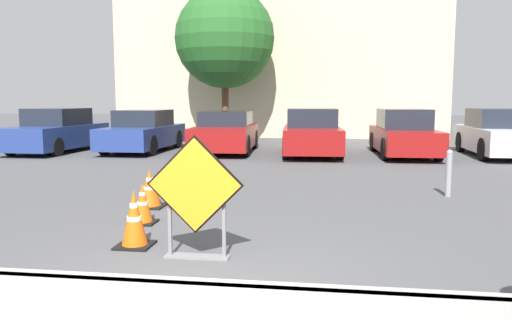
{
  "coord_description": "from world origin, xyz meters",
  "views": [
    {
      "loc": [
        1.15,
        -4.39,
        1.84
      ],
      "look_at": [
        -0.37,
        6.38,
        0.52
      ],
      "focal_mm": 35.0,
      "sensor_mm": 36.0,
      "label": 1
    }
  ],
  "objects_px": {
    "traffic_cone_nearest": "(134,219)",
    "parked_car_nearest": "(57,132)",
    "traffic_cone_second": "(143,204)",
    "parked_car_second": "(143,132)",
    "road_closed_sign": "(195,194)",
    "parked_car_fourth": "(312,133)",
    "parked_car_fifth": "(404,134)",
    "bollard_nearest": "(449,172)",
    "traffic_cone_third": "(150,189)",
    "parked_car_third": "(226,133)",
    "parked_car_sixth": "(498,134)"
  },
  "relations": [
    {
      "from": "parked_car_second",
      "to": "road_closed_sign",
      "type": "bearing_deg",
      "value": 114.03
    },
    {
      "from": "parked_car_second",
      "to": "parked_car_nearest",
      "type": "bearing_deg",
      "value": 10.78
    },
    {
      "from": "parked_car_fifth",
      "to": "parked_car_second",
      "type": "bearing_deg",
      "value": -3.09
    },
    {
      "from": "traffic_cone_third",
      "to": "parked_car_fifth",
      "type": "bearing_deg",
      "value": 57.91
    },
    {
      "from": "traffic_cone_third",
      "to": "parked_car_sixth",
      "type": "bearing_deg",
      "value": 46.66
    },
    {
      "from": "traffic_cone_second",
      "to": "parked_car_sixth",
      "type": "height_order",
      "value": "parked_car_sixth"
    },
    {
      "from": "road_closed_sign",
      "to": "traffic_cone_nearest",
      "type": "distance_m",
      "value": 1.05
    },
    {
      "from": "parked_car_second",
      "to": "parked_car_fifth",
      "type": "height_order",
      "value": "parked_car_fifth"
    },
    {
      "from": "bollard_nearest",
      "to": "parked_car_nearest",
      "type": "bearing_deg",
      "value": 150.1
    },
    {
      "from": "parked_car_fifth",
      "to": "bollard_nearest",
      "type": "height_order",
      "value": "parked_car_fifth"
    },
    {
      "from": "road_closed_sign",
      "to": "traffic_cone_nearest",
      "type": "bearing_deg",
      "value": 157.48
    },
    {
      "from": "traffic_cone_nearest",
      "to": "parked_car_sixth",
      "type": "distance_m",
      "value": 13.81
    },
    {
      "from": "parked_car_second",
      "to": "parked_car_sixth",
      "type": "xyz_separation_m",
      "value": [
        12.03,
        0.04,
        0.03
      ]
    },
    {
      "from": "traffic_cone_nearest",
      "to": "parked_car_nearest",
      "type": "distance_m",
      "value": 12.9
    },
    {
      "from": "traffic_cone_second",
      "to": "parked_car_second",
      "type": "bearing_deg",
      "value": 110.56
    },
    {
      "from": "parked_car_nearest",
      "to": "parked_car_second",
      "type": "relative_size",
      "value": 1.02
    },
    {
      "from": "traffic_cone_second",
      "to": "parked_car_fourth",
      "type": "distance_m",
      "value": 10.06
    },
    {
      "from": "traffic_cone_second",
      "to": "parked_car_fifth",
      "type": "distance_m",
      "value": 11.23
    },
    {
      "from": "traffic_cone_second",
      "to": "parked_car_fifth",
      "type": "height_order",
      "value": "parked_car_fifth"
    },
    {
      "from": "traffic_cone_nearest",
      "to": "traffic_cone_third",
      "type": "bearing_deg",
      "value": 105.37
    },
    {
      "from": "road_closed_sign",
      "to": "parked_car_third",
      "type": "xyz_separation_m",
      "value": [
        -2.01,
        11.72,
        -0.08
      ]
    },
    {
      "from": "road_closed_sign",
      "to": "parked_car_nearest",
      "type": "xyz_separation_m",
      "value": [
        -8.02,
        11.11,
        -0.06
      ]
    },
    {
      "from": "traffic_cone_nearest",
      "to": "parked_car_fourth",
      "type": "height_order",
      "value": "parked_car_fourth"
    },
    {
      "from": "traffic_cone_second",
      "to": "traffic_cone_nearest",
      "type": "bearing_deg",
      "value": -74.13
    },
    {
      "from": "parked_car_fifth",
      "to": "bollard_nearest",
      "type": "xyz_separation_m",
      "value": [
        -0.21,
        -7.14,
        -0.23
      ]
    },
    {
      "from": "parked_car_second",
      "to": "parked_car_fourth",
      "type": "bearing_deg",
      "value": 177.6
    },
    {
      "from": "road_closed_sign",
      "to": "parked_car_third",
      "type": "relative_size",
      "value": 0.32
    },
    {
      "from": "parked_car_sixth",
      "to": "bollard_nearest",
      "type": "relative_size",
      "value": 5.0
    },
    {
      "from": "road_closed_sign",
      "to": "parked_car_fifth",
      "type": "bearing_deg",
      "value": 70.71
    },
    {
      "from": "parked_car_sixth",
      "to": "bollard_nearest",
      "type": "xyz_separation_m",
      "value": [
        -3.22,
        -7.37,
        -0.24
      ]
    },
    {
      "from": "road_closed_sign",
      "to": "parked_car_nearest",
      "type": "bearing_deg",
      "value": 125.83
    },
    {
      "from": "traffic_cone_nearest",
      "to": "parked_car_fifth",
      "type": "bearing_deg",
      "value": 66.15
    },
    {
      "from": "road_closed_sign",
      "to": "traffic_cone_nearest",
      "type": "height_order",
      "value": "road_closed_sign"
    },
    {
      "from": "road_closed_sign",
      "to": "parked_car_fifth",
      "type": "distance_m",
      "value": 12.13
    },
    {
      "from": "parked_car_third",
      "to": "parked_car_fourth",
      "type": "xyz_separation_m",
      "value": [
        3.01,
        -0.41,
        0.03
      ]
    },
    {
      "from": "traffic_cone_nearest",
      "to": "parked_car_fourth",
      "type": "relative_size",
      "value": 0.16
    },
    {
      "from": "parked_car_second",
      "to": "parked_car_third",
      "type": "relative_size",
      "value": 0.99
    },
    {
      "from": "parked_car_fourth",
      "to": "parked_car_sixth",
      "type": "height_order",
      "value": "parked_car_sixth"
    },
    {
      "from": "parked_car_second",
      "to": "parked_car_fifth",
      "type": "bearing_deg",
      "value": 179.5
    },
    {
      "from": "parked_car_second",
      "to": "parked_car_fifth",
      "type": "distance_m",
      "value": 9.03
    },
    {
      "from": "traffic_cone_nearest",
      "to": "traffic_cone_second",
      "type": "bearing_deg",
      "value": 105.87
    },
    {
      "from": "traffic_cone_nearest",
      "to": "parked_car_third",
      "type": "distance_m",
      "value": 11.41
    },
    {
      "from": "traffic_cone_nearest",
      "to": "traffic_cone_third",
      "type": "relative_size",
      "value": 1.09
    },
    {
      "from": "parked_car_nearest",
      "to": "bollard_nearest",
      "type": "bearing_deg",
      "value": 151.67
    },
    {
      "from": "bollard_nearest",
      "to": "traffic_cone_nearest",
      "type": "bearing_deg",
      "value": -139.92
    },
    {
      "from": "parked_car_sixth",
      "to": "traffic_cone_second",
      "type": "bearing_deg",
      "value": 51.82
    },
    {
      "from": "parked_car_third",
      "to": "traffic_cone_second",
      "type": "bearing_deg",
      "value": 91.68
    },
    {
      "from": "parked_car_fourth",
      "to": "parked_car_second",
      "type": "bearing_deg",
      "value": -6.46
    },
    {
      "from": "traffic_cone_second",
      "to": "bollard_nearest",
      "type": "relative_size",
      "value": 0.68
    },
    {
      "from": "parked_car_third",
      "to": "bollard_nearest",
      "type": "distance_m",
      "value": 9.42
    }
  ]
}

